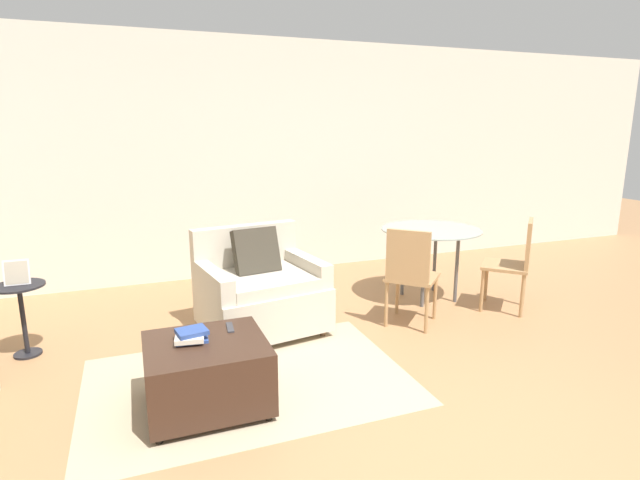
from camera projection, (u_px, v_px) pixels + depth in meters
The scene contains 12 objects.
ground_plane at pixel (423, 436), 2.90m from camera, with size 20.00×20.00×0.00m, color #A3754C.
wall_back at pixel (262, 159), 5.90m from camera, with size 12.00×0.06×2.75m.
area_rug at pixel (249, 381), 3.52m from camera, with size 2.21×1.51×0.01m.
armchair at pixel (260, 291), 4.33m from camera, with size 1.10×0.98×0.91m.
ottoman at pixel (207, 372), 3.15m from camera, with size 0.74×0.66×0.44m.
book_stack at pixel (191, 336), 3.11m from camera, with size 0.22×0.20×0.08m.
tv_remote_primary at pixel (230, 327), 3.33m from camera, with size 0.06×0.17×0.01m.
side_table at pixel (22, 307), 3.84m from camera, with size 0.37×0.37×0.58m.
picture_frame at pixel (17, 273), 3.78m from camera, with size 0.18×0.07×0.19m.
dining_table at pixel (431, 238), 5.08m from camera, with size 1.01×1.01×0.74m.
dining_chair_near_left at pixel (410, 271), 4.38m from camera, with size 0.59×0.59×0.90m.
dining_chair_near_right at pixel (516, 259), 4.78m from camera, with size 0.59×0.59×0.90m.
Camera 1 is at (-1.48, -2.19, 1.76)m, focal length 28.00 mm.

